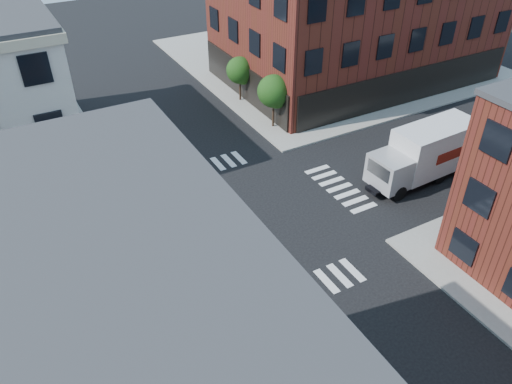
{
  "coord_description": "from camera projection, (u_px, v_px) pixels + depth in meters",
  "views": [
    {
      "loc": [
        -12.05,
        -22.3,
        19.99
      ],
      "look_at": [
        -0.08,
        -0.7,
        2.5
      ],
      "focal_mm": 35.0,
      "sensor_mm": 36.0,
      "label": 1
    }
  ],
  "objects": [
    {
      "name": "traffic_cone",
      "position": [
        255.0,
        274.0,
        27.56
      ],
      "size": [
        0.5,
        0.5,
        0.75
      ],
      "rotation": [
        0.0,
        0.0,
        -0.28
      ],
      "color": "orange",
      "rests_on": "ground"
    },
    {
      "name": "sidewalk_ne",
      "position": [
        327.0,
        58.0,
        55.49
      ],
      "size": [
        30.0,
        30.0,
        0.15
      ],
      "primitive_type": "cube",
      "color": "gray",
      "rests_on": "ground"
    },
    {
      "name": "tree_far",
      "position": [
        240.0,
        72.0,
        44.97
      ],
      "size": [
        2.43,
        2.43,
        4.07
      ],
      "color": "black",
      "rests_on": "ground"
    },
    {
      "name": "signal_pole",
      "position": [
        193.0,
        291.0,
        23.16
      ],
      "size": [
        1.29,
        1.24,
        4.6
      ],
      "color": "black",
      "rests_on": "ground"
    },
    {
      "name": "tree_near",
      "position": [
        274.0,
        93.0,
        40.52
      ],
      "size": [
        2.69,
        2.69,
        4.49
      ],
      "color": "black",
      "rests_on": "ground"
    },
    {
      "name": "building_ne",
      "position": [
        358.0,
        16.0,
        48.3
      ],
      "size": [
        25.0,
        16.0,
        12.0
      ],
      "primitive_type": "cube",
      "color": "#4F1E13",
      "rests_on": "ground"
    },
    {
      "name": "ground",
      "position": [
        252.0,
        218.0,
        32.24
      ],
      "size": [
        120.0,
        120.0,
        0.0
      ],
      "primitive_type": "plane",
      "color": "black",
      "rests_on": "ground"
    },
    {
      "name": "box_truck",
      "position": [
        426.0,
        153.0,
        34.9
      ],
      "size": [
        8.86,
        3.02,
        3.96
      ],
      "rotation": [
        0.0,
        0.0,
        0.04
      ],
      "color": "silver",
      "rests_on": "ground"
    }
  ]
}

